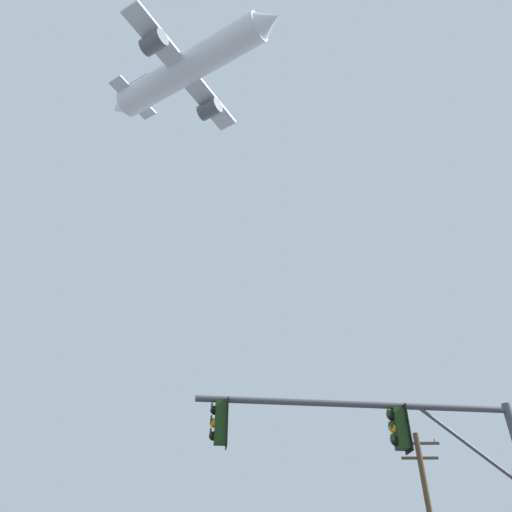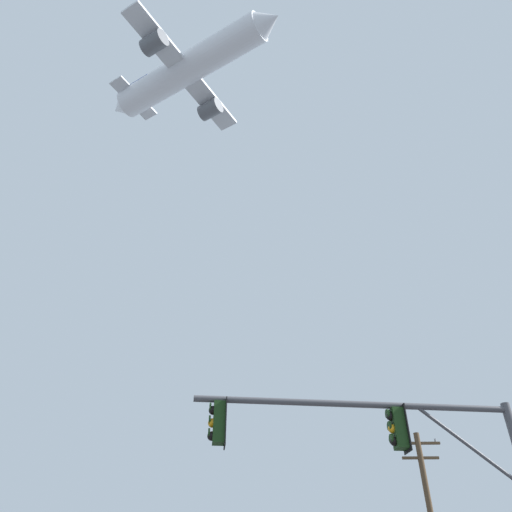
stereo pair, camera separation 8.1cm
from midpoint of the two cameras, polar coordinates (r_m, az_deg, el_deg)
The scene contains 2 objects.
signal_pole_near at distance 12.20m, azimuth 16.55°, elevation -21.29°, with size 7.48×1.16×5.56m.
airplane at distance 56.17m, azimuth -7.86°, elevation 20.68°, with size 19.99×15.43×5.92m.
Camera 1 is at (-0.28, -3.55, 1.62)m, focal length 34.68 mm.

